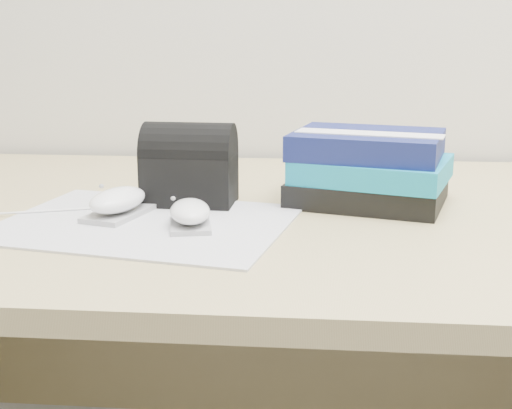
# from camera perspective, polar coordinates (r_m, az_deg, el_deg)

# --- Properties ---
(desk) EXTENTS (1.60, 0.80, 0.73)m
(desk) POSITION_cam_1_polar(r_m,az_deg,el_deg) (1.18, 6.11, -10.75)
(desk) COLOR tan
(desk) RESTS_ON ground
(mousepad) EXTENTS (0.43, 0.36, 0.00)m
(mousepad) POSITION_cam_1_polar(r_m,az_deg,el_deg) (0.97, -8.89, -1.47)
(mousepad) COLOR #9C9CA4
(mousepad) RESTS_ON desk
(mouse_rear) EXTENTS (0.09, 0.12, 0.05)m
(mouse_rear) POSITION_cam_1_polar(r_m,az_deg,el_deg) (1.00, -11.00, 0.17)
(mouse_rear) COLOR #A2A1A4
(mouse_rear) RESTS_ON mousepad
(mouse_front) EXTENTS (0.07, 0.10, 0.04)m
(mouse_front) POSITION_cam_1_polar(r_m,az_deg,el_deg) (0.94, -5.30, -0.72)
(mouse_front) COLOR #9D9DA0
(mouse_front) RESTS_ON mousepad
(usb_cable) EXTENTS (0.23, 0.08, 0.00)m
(usb_cable) POSITION_cam_1_polar(r_m,az_deg,el_deg) (1.05, -19.57, -0.69)
(usb_cable) COLOR white
(usb_cable) RESTS_ON mousepad
(book_stack) EXTENTS (0.26, 0.23, 0.11)m
(book_stack) POSITION_cam_1_polar(r_m,az_deg,el_deg) (1.07, 9.04, 2.88)
(book_stack) COLOR black
(book_stack) RESTS_ON desk
(pouch) EXTENTS (0.14, 0.10, 0.12)m
(pouch) POSITION_cam_1_polar(r_m,az_deg,el_deg) (1.05, -5.33, 3.16)
(pouch) COLOR black
(pouch) RESTS_ON desk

